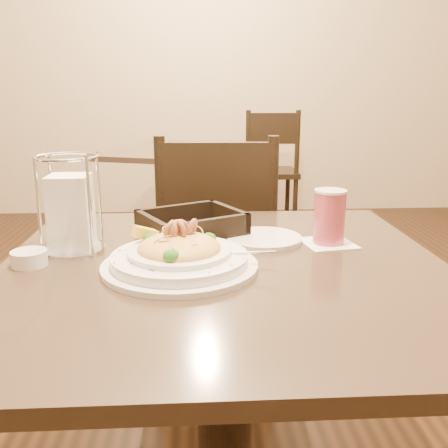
{
  "coord_description": "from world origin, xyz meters",
  "views": [
    {
      "loc": [
        -0.06,
        -0.94,
        1.07
      ],
      "look_at": [
        0.0,
        0.02,
        0.81
      ],
      "focal_mm": 40.0,
      "sensor_mm": 36.0,
      "label": 1
    }
  ],
  "objects": [
    {
      "name": "background_table",
      "position": [
        -0.07,
        2.03,
        0.5
      ],
      "size": [
        1.14,
        1.14,
        0.73
      ],
      "rotation": [
        0.0,
        0.0,
        -0.33
      ],
      "color": "black",
      "rests_on": "ground"
    },
    {
      "name": "dining_chair_far",
      "position": [
        0.51,
        2.81,
        0.5
      ],
      "size": [
        0.43,
        0.43,
        0.93
      ],
      "rotation": [
        0.0,
        0.0,
        3.12
      ],
      "color": "black",
      "rests_on": "ground"
    },
    {
      "name": "napkin_caddy",
      "position": [
        -0.32,
        0.11,
        0.82
      ],
      "size": [
        0.13,
        0.13,
        0.21
      ],
      "rotation": [
        0.0,
        0.0,
        0.25
      ],
      "color": "silver",
      "rests_on": "main_table"
    },
    {
      "name": "bread_basket",
      "position": [
        -0.07,
        0.21,
        0.75
      ],
      "size": [
        0.28,
        0.26,
        0.06
      ],
      "rotation": [
        0.0,
        0.0,
        0.48
      ],
      "color": "black",
      "rests_on": "main_table"
    },
    {
      "name": "dining_chair_near",
      "position": [
        0.02,
        0.77,
        0.5
      ],
      "size": [
        0.44,
        0.44,
        0.93
      ],
      "rotation": [
        0.0,
        0.0,
        3.08
      ],
      "color": "black",
      "rests_on": "ground"
    },
    {
      "name": "butter_ramekin",
      "position": [
        -0.39,
        0.02,
        0.75
      ],
      "size": [
        0.09,
        0.09,
        0.03
      ],
      "primitive_type": "cylinder",
      "rotation": [
        0.0,
        0.0,
        -0.28
      ],
      "color": "white",
      "rests_on": "main_table"
    },
    {
      "name": "pasta_bowl",
      "position": [
        -0.09,
        -0.02,
        0.76
      ],
      "size": [
        0.34,
        0.31,
        0.1
      ],
      "rotation": [
        0.0,
        0.0,
        -0.34
      ],
      "color": "white",
      "rests_on": "main_table"
    },
    {
      "name": "drink_glass",
      "position": [
        0.24,
        0.13,
        0.79
      ],
      "size": [
        0.13,
        0.13,
        0.12
      ],
      "rotation": [
        0.0,
        0.0,
        0.18
      ],
      "color": "white",
      "rests_on": "main_table"
    },
    {
      "name": "main_table",
      "position": [
        0.0,
        0.0,
        0.5
      ],
      "size": [
        0.9,
        0.9,
        0.73
      ],
      "color": "black",
      "rests_on": "ground"
    },
    {
      "name": "side_plate",
      "position": [
        0.1,
        0.16,
        0.74
      ],
      "size": [
        0.23,
        0.23,
        0.01
      ],
      "primitive_type": "cylinder",
      "rotation": [
        0.0,
        0.0,
        -0.42
      ],
      "color": "white",
      "rests_on": "main_table"
    }
  ]
}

